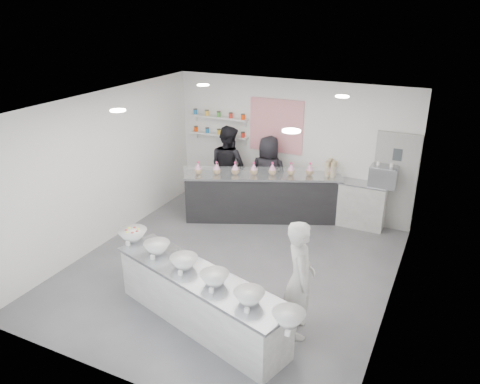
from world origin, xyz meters
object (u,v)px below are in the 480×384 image
(prep_counter, at_px, (200,300))
(staff_left, at_px, (228,166))
(woman_prep, at_px, (300,279))
(back_bar, at_px, (263,197))
(staff_right, at_px, (268,175))
(espresso_machine, at_px, (383,177))
(espresso_ledge, at_px, (353,204))

(prep_counter, relative_size, staff_left, 1.61)
(woman_prep, bearing_deg, staff_left, 15.01)
(back_bar, relative_size, staff_right, 1.87)
(back_bar, distance_m, staff_right, 0.54)
(back_bar, distance_m, woman_prep, 3.88)
(prep_counter, distance_m, back_bar, 3.83)
(back_bar, bearing_deg, espresso_machine, -10.30)
(prep_counter, bearing_deg, espresso_machine, 84.56)
(prep_counter, distance_m, staff_left, 4.53)
(woman_prep, bearing_deg, espresso_machine, -30.55)
(espresso_machine, bearing_deg, staff_left, -177.03)
(staff_left, relative_size, staff_right, 1.07)
(espresso_ledge, height_order, espresso_machine, espresso_machine)
(back_bar, height_order, woman_prep, woman_prep)
(espresso_ledge, bearing_deg, staff_left, -176.47)
(staff_left, height_order, staff_right, staff_left)
(espresso_ledge, xyz_separation_m, staff_left, (-2.92, -0.18, 0.47))
(prep_counter, xyz_separation_m, staff_right, (-0.64, 4.16, 0.48))
(staff_right, bearing_deg, back_bar, 89.80)
(espresso_ledge, distance_m, woman_prep, 3.92)
(staff_left, bearing_deg, woman_prep, 149.28)
(espresso_machine, relative_size, staff_right, 0.30)
(espresso_ledge, bearing_deg, back_bar, -162.70)
(espresso_machine, relative_size, staff_left, 0.29)
(prep_counter, xyz_separation_m, back_bar, (-0.61, 3.78, 0.10))
(staff_right, bearing_deg, espresso_machine, 179.41)
(prep_counter, bearing_deg, staff_right, 115.91)
(staff_left, bearing_deg, espresso_machine, -156.86)
(prep_counter, distance_m, staff_right, 4.23)
(espresso_ledge, distance_m, espresso_machine, 0.90)
(espresso_ledge, bearing_deg, espresso_machine, 0.00)
(espresso_machine, height_order, staff_left, staff_left)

